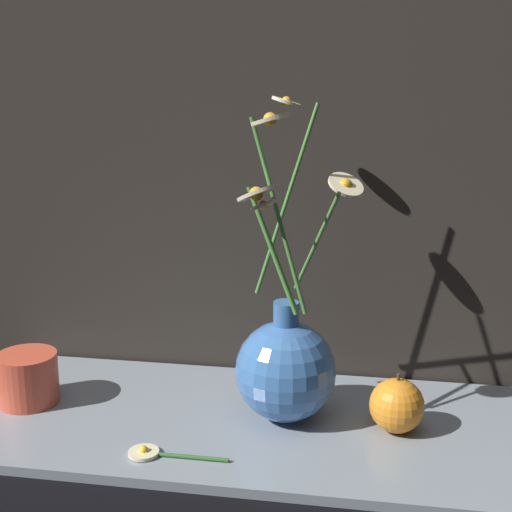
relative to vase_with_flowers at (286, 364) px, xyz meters
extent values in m
plane|color=black|center=(-0.05, -0.01, -0.08)|extent=(6.00, 6.00, 0.00)
cube|color=gray|center=(-0.05, -0.01, -0.08)|extent=(0.74, 0.31, 0.01)
sphere|color=#3F72B7|center=(0.00, 0.00, -0.01)|extent=(0.13, 0.13, 0.13)
cylinder|color=#3F72B7|center=(0.00, 0.00, 0.06)|extent=(0.03, 0.03, 0.04)
cylinder|color=#4C8E3D|center=(0.03, 0.03, 0.15)|extent=(0.06, 0.07, 0.14)
cylinder|color=beige|center=(0.07, 0.06, 0.22)|extent=(0.06, 0.06, 0.03)
sphere|color=gold|center=(0.07, 0.06, 0.22)|extent=(0.02, 0.02, 0.02)
cylinder|color=#4C8E3D|center=(-0.01, -0.03, 0.19)|extent=(0.07, 0.02, 0.23)
cylinder|color=beige|center=(-0.01, -0.07, 0.31)|extent=(0.05, 0.05, 0.02)
sphere|color=gold|center=(-0.01, -0.07, 0.31)|extent=(0.01, 0.01, 0.01)
cylinder|color=#4C8E3D|center=(-0.01, 0.04, 0.20)|extent=(0.08, 0.02, 0.24)
cylinder|color=beige|center=(-0.01, 0.07, 0.32)|extent=(0.04, 0.04, 0.01)
sphere|color=gold|center=(-0.01, 0.07, 0.32)|extent=(0.01, 0.01, 0.01)
cylinder|color=#4C8E3D|center=(-0.01, -0.03, 0.15)|extent=(0.06, 0.03, 0.13)
cylinder|color=beige|center=(-0.02, -0.05, 0.21)|extent=(0.04, 0.04, 0.02)
sphere|color=gold|center=(-0.02, -0.05, 0.21)|extent=(0.01, 0.01, 0.01)
cylinder|color=#4C8E3D|center=(-0.01, -0.03, 0.15)|extent=(0.07, 0.03, 0.15)
cylinder|color=beige|center=(-0.03, -0.06, 0.23)|extent=(0.06, 0.06, 0.02)
sphere|color=gold|center=(-0.03, -0.06, 0.23)|extent=(0.02, 0.02, 0.02)
cylinder|color=#DB5138|center=(-0.34, -0.02, -0.04)|extent=(0.08, 0.08, 0.07)
sphere|color=orange|center=(0.14, -0.01, -0.04)|extent=(0.07, 0.07, 0.07)
cylinder|color=#4C3819|center=(0.14, -0.01, 0.00)|extent=(0.00, 0.00, 0.01)
cylinder|color=#336B2D|center=(-0.10, -0.12, -0.07)|extent=(0.10, 0.01, 0.01)
cylinder|color=beige|center=(-0.15, -0.12, -0.07)|extent=(0.04, 0.04, 0.00)
sphere|color=yellow|center=(-0.15, -0.12, -0.07)|extent=(0.01, 0.01, 0.01)
camera|label=1|loc=(0.10, -0.82, 0.35)|focal=50.00mm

